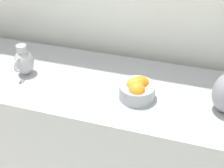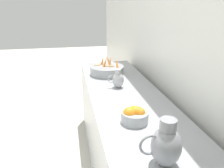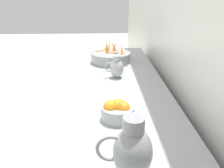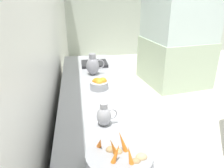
% 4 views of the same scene
% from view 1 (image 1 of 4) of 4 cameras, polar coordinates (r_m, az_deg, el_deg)
% --- Properties ---
extents(prep_counter, '(0.64, 2.96, 0.86)m').
position_cam_1_polar(prep_counter, '(1.94, -0.86, -10.50)').
color(prep_counter, '#9EA0A5').
rests_on(prep_counter, ground_plane).
extents(orange_bowl, '(0.18, 0.18, 0.12)m').
position_cam_1_polar(orange_bowl, '(1.53, 4.77, -0.87)').
color(orange_bowl, '#9EA0A5').
rests_on(orange_bowl, prep_counter).
extents(metal_pitcher_short, '(0.15, 0.11, 0.18)m').
position_cam_1_polar(metal_pitcher_short, '(1.77, -16.28, 4.12)').
color(metal_pitcher_short, '#A3A3A8').
rests_on(metal_pitcher_short, prep_counter).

